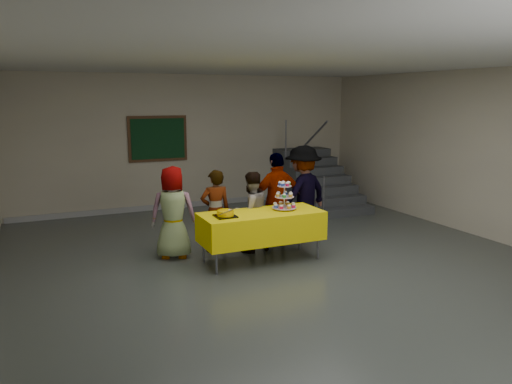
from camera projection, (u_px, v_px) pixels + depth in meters
room_shell at (299, 124)px, 6.74m from camera, size 10.00×10.04×3.02m
bake_table at (261, 226)px, 7.63m from camera, size 1.88×0.78×0.77m
cupcake_stand at (284, 198)px, 7.76m from camera, size 0.38×0.38×0.44m
bear_cake at (225, 213)px, 7.29m from camera, size 0.32×0.36×0.12m
schoolchild_a at (173, 212)px, 7.77m from camera, size 0.83×0.68×1.46m
schoolchild_b at (215, 211)px, 8.09m from camera, size 0.52×0.36×1.36m
schoolchild_c at (251, 212)px, 8.08m from camera, size 0.72×0.61×1.32m
schoolchild_d at (277, 200)px, 8.41m from camera, size 0.94×0.42×1.59m
schoolchild_e at (303, 194)px, 8.70m from camera, size 1.23×0.94×1.68m
staircase at (313, 183)px, 11.82m from camera, size 1.30×2.40×2.04m
noticeboard at (158, 139)px, 10.96m from camera, size 1.30×0.05×1.00m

